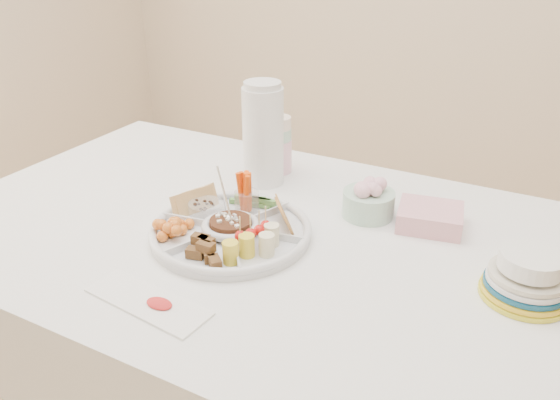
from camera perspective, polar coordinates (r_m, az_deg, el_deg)
The scene contains 15 objects.
dining_table at distance 1.60m, azimuth -4.04°, elevation -14.34°, with size 1.52×1.02×0.76m, color white.
party_tray at distance 1.31m, azimuth -5.16°, elevation -2.97°, with size 0.38×0.38×0.04m, color silver.
bean_dip at distance 1.30m, azimuth -5.17°, elevation -2.69°, with size 0.10×0.10×0.04m, color black.
tortillas at distance 1.31m, azimuth 0.45°, elevation -1.65°, with size 0.11×0.11×0.06m, color #8D5F21, non-canonical shape.
carrot_cucumber at distance 1.39m, azimuth -3.06°, elevation 1.00°, with size 0.12×0.12×0.11m, color #F24D09, non-canonical shape.
pita_raisins at distance 1.39m, azimuth -8.34°, elevation -0.18°, with size 0.12×0.12×0.07m, color tan, non-canonical shape.
cherries at distance 1.30m, azimuth -10.90°, elevation -2.94°, with size 0.12×0.12×0.05m, color orange, non-canonical shape.
granola_chunks at distance 1.20m, azimuth -7.71°, elevation -5.29°, with size 0.10×0.10×0.05m, color brown, non-canonical shape.
banana_tomato at distance 1.20m, azimuth -1.57°, elevation -3.80°, with size 0.11×0.11×0.09m, color #EEDD75, non-canonical shape.
cup_stack at distance 1.62m, azimuth -0.21°, elevation 6.72°, with size 0.08×0.08×0.23m, color silver.
thermos at distance 1.54m, azimuth -1.78°, elevation 7.03°, with size 0.12×0.12×0.30m, color white.
flower_bowl at distance 1.40m, azimuth 9.26°, elevation 0.21°, with size 0.13×0.13×0.10m, color #9CDBBB.
napkin_stack at distance 1.40m, azimuth 15.40°, elevation -1.75°, with size 0.15×0.13×0.05m, color pink.
plate_stack at distance 1.19m, azimuth 24.48°, elevation -7.00°, with size 0.17×0.17×0.11m, color gold.
placemat at distance 1.13m, azimuth -13.67°, elevation -10.27°, with size 0.27×0.09×0.01m, color white.
Camera 1 is at (0.66, -1.01, 1.42)m, focal length 35.00 mm.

